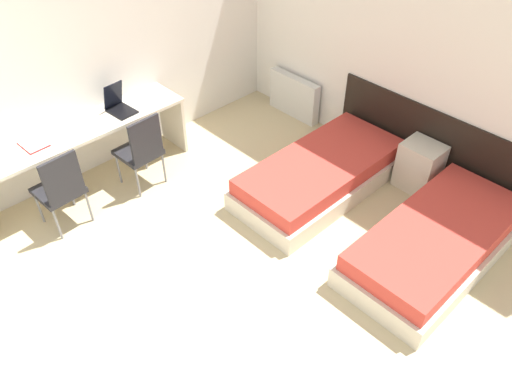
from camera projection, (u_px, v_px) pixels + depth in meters
The scene contains 12 objects.
wall_back at pixel (397, 47), 5.25m from camera, with size 5.22×0.05×2.70m.
wall_left at pixel (100, 48), 5.22m from camera, with size 0.05×5.53×2.70m.
headboard_panel at pixel (433, 147), 5.45m from camera, with size 2.45×0.03×0.86m.
bed_near_window at pixel (320, 175), 5.45m from camera, with size 0.94×1.98×0.40m.
bed_near_door at pixel (436, 243), 4.67m from camera, with size 0.94×1.98×0.40m.
nightstand at pixel (419, 166), 5.44m from camera, with size 0.42×0.35×0.55m.
radiator at pixel (294, 96), 6.60m from camera, with size 0.78×0.12×0.55m.
desk at pixel (79, 141), 5.24m from camera, with size 0.53×2.40×0.74m.
chair_near_laptop at pixel (141, 149), 5.31m from camera, with size 0.44×0.44×0.90m.
chair_near_notebook at pixel (60, 187), 4.82m from camera, with size 0.44×0.44×0.90m.
laptop at pixel (119, 105), 5.39m from camera, with size 0.33×0.25×0.31m.
open_notebook at pixel (34, 144), 4.93m from camera, with size 0.30×0.23×0.02m.
Camera 1 is at (2.57, 0.03, 3.58)m, focal length 35.00 mm.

